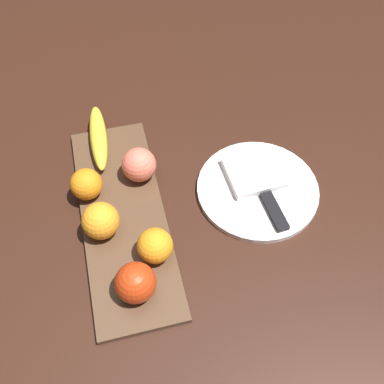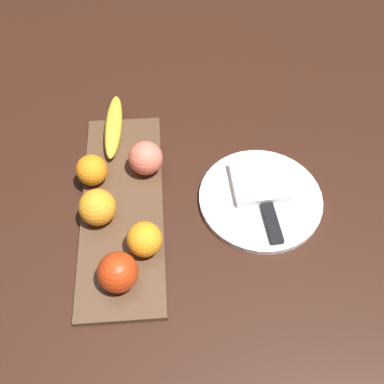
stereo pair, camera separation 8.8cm
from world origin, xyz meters
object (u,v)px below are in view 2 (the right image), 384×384
fruit_tray (123,207)px  banana (114,126)px  folded_napkin (259,182)px  orange_center (144,239)px  peach (146,158)px  apple (118,272)px  dinner_plate (260,199)px  orange_near_banana (97,207)px  knife (270,217)px  orange_near_apple (92,170)px

fruit_tray → banana: 0.20m
fruit_tray → folded_napkin: bearing=-83.6°
banana → orange_center: 0.31m
banana → peach: bearing=-144.8°
apple → dinner_plate: 0.33m
orange_near_banana → peach: size_ratio=1.01×
orange_center → banana: bearing=12.5°
orange_center → knife: 0.25m
orange_near_apple → folded_napkin: orange_near_apple is taller
orange_center → dinner_plate: 0.26m
orange_near_apple → orange_near_banana: size_ratio=0.90×
banana → knife: 0.40m
orange_center → knife: orange_center is taller
apple → peach: (0.25, -0.05, -0.00)m
banana → orange_near_apple: size_ratio=2.93×
orange_near_apple → orange_center: (-0.17, -0.11, 0.00)m
folded_napkin → knife: size_ratio=0.61×
orange_near_apple → dinner_plate: (-0.07, -0.34, -0.04)m
apple → peach: size_ratio=1.02×
banana → orange_near_banana: size_ratio=2.63×
peach → dinner_plate: 0.25m
orange_near_banana → dinner_plate: bearing=-85.2°
orange_near_apple → orange_near_banana: orange_near_banana is taller
fruit_tray → orange_near_apple: (0.07, 0.06, 0.04)m
peach → orange_near_apple: bearing=100.8°
folded_napkin → knife: 0.08m
apple → folded_napkin: size_ratio=0.66×
apple → dinner_plate: size_ratio=0.29×
dinner_plate → folded_napkin: (0.03, 0.00, 0.02)m
orange_near_apple → peach: peach is taller
fruit_tray → banana: bearing=6.0°
folded_napkin → knife: folded_napkin is taller
orange_near_apple → knife: bearing=-108.8°
orange_center → folded_napkin: (0.13, -0.23, -0.02)m
apple → peach: 0.26m
dinner_plate → orange_near_apple: bearing=78.8°
orange_near_banana → dinner_plate: (0.03, -0.32, -0.04)m
folded_napkin → orange_center: bearing=119.6°
fruit_tray → orange_near_banana: size_ratio=6.66×
orange_near_banana → apple: bearing=-163.1°
orange_near_apple → dinner_plate: 0.35m
banana → peach: (-0.11, -0.07, 0.02)m
apple → folded_napkin: (0.20, -0.28, -0.03)m
fruit_tray → knife: bearing=-100.1°
fruit_tray → peach: size_ratio=6.70×
banana → orange_near_apple: (-0.13, 0.04, 0.01)m
knife → folded_napkin: bearing=2.2°
fruit_tray → peach: peach is taller
orange_center → knife: size_ratio=0.37×
orange_center → peach: 0.19m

